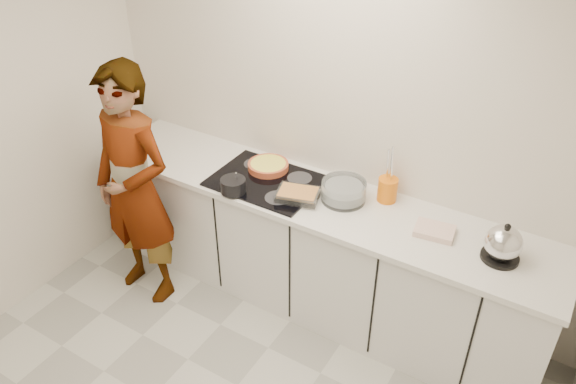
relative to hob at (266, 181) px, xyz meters
The scene contains 12 objects.
wall_back 0.62m from the hob, 44.17° to the left, with size 3.60×0.00×2.60m, color silver.
base_cabinets 0.60m from the hob, ahead, with size 3.20×0.58×0.87m, color white.
countertop 0.35m from the hob, ahead, with size 3.24×0.64×0.04m, color white.
hob is the anchor object (origin of this frame).
tart_dish 0.15m from the hob, 117.69° to the left, with size 0.32×0.32×0.05m.
saucepan 0.26m from the hob, 115.21° to the right, with size 0.20×0.20×0.16m.
baking_dish 0.30m from the hob, 14.20° to the right, with size 0.31×0.26×0.05m.
mixing_bowl 0.55m from the hob, ahead, with size 0.35×0.35×0.13m.
tea_towel 1.17m from the hob, ahead, with size 0.23×0.17×0.04m, color white.
kettle 1.56m from the hob, ahead, with size 0.27×0.27×0.24m.
utensil_crock 0.82m from the hob, 15.85° to the left, with size 0.13×0.13×0.16m, color orange.
cook 0.89m from the hob, 145.77° to the right, with size 0.64×0.42×1.77m, color white.
Camera 1 is at (1.44, -1.40, 2.96)m, focal length 35.00 mm.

